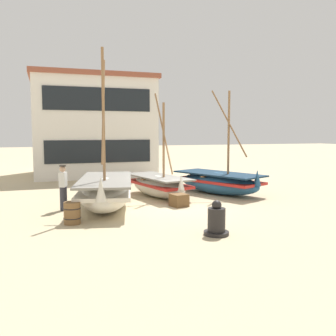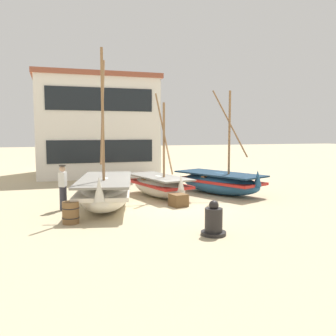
{
  "view_description": "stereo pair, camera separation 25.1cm",
  "coord_description": "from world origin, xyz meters",
  "px_view_note": "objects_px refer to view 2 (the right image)",
  "views": [
    {
      "loc": [
        -4.79,
        -13.22,
        2.9
      ],
      "look_at": [
        0.0,
        1.0,
        1.4
      ],
      "focal_mm": 38.84,
      "sensor_mm": 36.0,
      "label": 1
    },
    {
      "loc": [
        -4.56,
        -13.3,
        2.9
      ],
      "look_at": [
        0.0,
        1.0,
        1.4
      ],
      "focal_mm": 38.84,
      "sensor_mm": 36.0,
      "label": 2
    }
  ],
  "objects_px": {
    "fishing_boat_near_left": "(220,182)",
    "capstan_winch": "(214,221)",
    "fishing_boat_centre_large": "(105,191)",
    "harbor_building_main": "(95,126)",
    "fishing_boat_far_right": "(159,185)",
    "fisherman_by_hull": "(63,188)",
    "wooden_barrel": "(71,213)",
    "cargo_crate": "(179,200)"
  },
  "relations": [
    {
      "from": "fishing_boat_near_left",
      "to": "cargo_crate",
      "type": "relative_size",
      "value": 8.2
    },
    {
      "from": "capstan_winch",
      "to": "cargo_crate",
      "type": "relative_size",
      "value": 1.69
    },
    {
      "from": "fishing_boat_near_left",
      "to": "harbor_building_main",
      "type": "relative_size",
      "value": 0.61
    },
    {
      "from": "capstan_winch",
      "to": "harbor_building_main",
      "type": "bearing_deg",
      "value": 95.09
    },
    {
      "from": "capstan_winch",
      "to": "harbor_building_main",
      "type": "relative_size",
      "value": 0.13
    },
    {
      "from": "fishing_boat_far_right",
      "to": "wooden_barrel",
      "type": "relative_size",
      "value": 6.56
    },
    {
      "from": "fisherman_by_hull",
      "to": "fishing_boat_near_left",
      "type": "bearing_deg",
      "value": 11.27
    },
    {
      "from": "fishing_boat_far_right",
      "to": "wooden_barrel",
      "type": "xyz_separation_m",
      "value": [
        -4.0,
        -3.74,
        -0.18
      ]
    },
    {
      "from": "fishing_boat_near_left",
      "to": "cargo_crate",
      "type": "bearing_deg",
      "value": -142.77
    },
    {
      "from": "fishing_boat_centre_large",
      "to": "harbor_building_main",
      "type": "bearing_deg",
      "value": 85.24
    },
    {
      "from": "fishing_boat_near_left",
      "to": "fishing_boat_centre_large",
      "type": "height_order",
      "value": "fishing_boat_centre_large"
    },
    {
      "from": "fishing_boat_near_left",
      "to": "capstan_winch",
      "type": "distance_m",
      "value": 6.88
    },
    {
      "from": "fishing_boat_near_left",
      "to": "fishing_boat_centre_large",
      "type": "relative_size",
      "value": 0.82
    },
    {
      "from": "fisherman_by_hull",
      "to": "wooden_barrel",
      "type": "bearing_deg",
      "value": -85.71
    },
    {
      "from": "fishing_boat_far_right",
      "to": "capstan_winch",
      "type": "height_order",
      "value": "fishing_boat_far_right"
    },
    {
      "from": "fishing_boat_far_right",
      "to": "fisherman_by_hull",
      "type": "relative_size",
      "value": 2.73
    },
    {
      "from": "fishing_boat_near_left",
      "to": "harbor_building_main",
      "type": "height_order",
      "value": "harbor_building_main"
    },
    {
      "from": "fishing_boat_far_right",
      "to": "fisherman_by_hull",
      "type": "distance_m",
      "value": 4.46
    },
    {
      "from": "fishing_boat_centre_large",
      "to": "harbor_building_main",
      "type": "height_order",
      "value": "harbor_building_main"
    },
    {
      "from": "fishing_boat_far_right",
      "to": "cargo_crate",
      "type": "bearing_deg",
      "value": -86.58
    },
    {
      "from": "fishing_boat_near_left",
      "to": "wooden_barrel",
      "type": "xyz_separation_m",
      "value": [
        -6.91,
        -3.57,
        -0.2
      ]
    },
    {
      "from": "fishing_boat_near_left",
      "to": "capstan_winch",
      "type": "bearing_deg",
      "value": -117.12
    },
    {
      "from": "capstan_winch",
      "to": "fisherman_by_hull",
      "type": "bearing_deg",
      "value": 129.87
    },
    {
      "from": "fishing_boat_centre_large",
      "to": "harbor_building_main",
      "type": "xyz_separation_m",
      "value": [
        0.96,
        11.52,
        2.64
      ]
    },
    {
      "from": "capstan_winch",
      "to": "cargo_crate",
      "type": "xyz_separation_m",
      "value": [
        0.36,
        4.01,
        -0.14
      ]
    },
    {
      "from": "fishing_boat_centre_large",
      "to": "cargo_crate",
      "type": "height_order",
      "value": "fishing_boat_centre_large"
    },
    {
      "from": "wooden_barrel",
      "to": "harbor_building_main",
      "type": "relative_size",
      "value": 0.09
    },
    {
      "from": "fisherman_by_hull",
      "to": "harbor_building_main",
      "type": "relative_size",
      "value": 0.21
    },
    {
      "from": "fisherman_by_hull",
      "to": "harbor_building_main",
      "type": "height_order",
      "value": "harbor_building_main"
    },
    {
      "from": "capstan_winch",
      "to": "fishing_boat_near_left",
      "type": "bearing_deg",
      "value": 62.88
    },
    {
      "from": "fishing_boat_far_right",
      "to": "cargo_crate",
      "type": "xyz_separation_m",
      "value": [
        0.14,
        -2.28,
        -0.28
      ]
    },
    {
      "from": "fishing_boat_near_left",
      "to": "fishing_boat_far_right",
      "type": "height_order",
      "value": "fishing_boat_near_left"
    },
    {
      "from": "capstan_winch",
      "to": "wooden_barrel",
      "type": "bearing_deg",
      "value": 145.91
    },
    {
      "from": "wooden_barrel",
      "to": "harbor_building_main",
      "type": "height_order",
      "value": "harbor_building_main"
    },
    {
      "from": "fishing_boat_near_left",
      "to": "wooden_barrel",
      "type": "height_order",
      "value": "fishing_boat_near_left"
    },
    {
      "from": "fisherman_by_hull",
      "to": "capstan_winch",
      "type": "height_order",
      "value": "fisherman_by_hull"
    },
    {
      "from": "fishing_boat_far_right",
      "to": "harbor_building_main",
      "type": "bearing_deg",
      "value": 99.62
    },
    {
      "from": "fishing_boat_far_right",
      "to": "harbor_building_main",
      "type": "relative_size",
      "value": 0.58
    },
    {
      "from": "wooden_barrel",
      "to": "fishing_boat_centre_large",
      "type": "bearing_deg",
      "value": 55.61
    },
    {
      "from": "fishing_boat_near_left",
      "to": "wooden_barrel",
      "type": "relative_size",
      "value": 6.88
    },
    {
      "from": "fisherman_by_hull",
      "to": "cargo_crate",
      "type": "relative_size",
      "value": 2.87
    },
    {
      "from": "capstan_winch",
      "to": "wooden_barrel",
      "type": "height_order",
      "value": "capstan_winch"
    }
  ]
}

